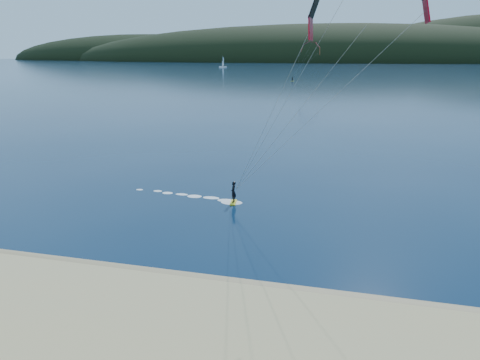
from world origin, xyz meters
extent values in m
plane|color=#071E3A|center=(0.00, 0.00, 0.00)|extent=(1800.00, 1800.00, 0.00)
cube|color=#927D55|center=(0.00, 4.50, 0.05)|extent=(220.00, 2.50, 0.10)
ellipsoid|color=black|center=(-50.00, 720.00, 0.00)|extent=(840.00, 280.00, 110.00)
ellipsoid|color=black|center=(-380.00, 780.00, 0.00)|extent=(520.00, 220.00, 90.00)
cube|color=yellow|center=(-0.09, 19.81, 0.06)|extent=(0.74, 1.62, 0.09)
imported|color=black|center=(-0.09, 19.81, 1.05)|extent=(0.57, 0.77, 1.92)
cylinder|color=gray|center=(5.39, 16.82, 8.15)|extent=(0.02, 0.02, 17.80)
cube|color=yellow|center=(-21.98, 205.21, 0.06)|extent=(1.52, 1.38, 0.09)
imported|color=black|center=(-21.98, 205.21, 1.05)|extent=(1.18, 1.16, 1.92)
cylinder|color=gray|center=(-17.54, 202.76, 7.53)|extent=(0.02, 0.02, 15.36)
cube|color=white|center=(-114.42, 398.97, 0.44)|extent=(7.27, 3.42, 1.22)
cylinder|color=white|center=(-114.42, 398.97, 5.24)|extent=(0.17, 0.17, 9.61)
cube|color=white|center=(-114.38, 400.20, 5.24)|extent=(0.44, 2.25, 6.99)
cube|color=white|center=(-114.38, 397.57, 3.49)|extent=(0.35, 1.73, 4.37)
camera|label=1|loc=(10.55, -18.65, 13.16)|focal=34.71mm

